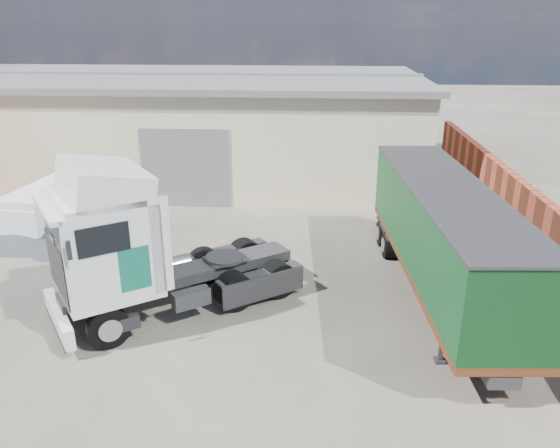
{
  "coord_description": "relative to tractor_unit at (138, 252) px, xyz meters",
  "views": [
    {
      "loc": [
        3.81,
        -13.5,
        8.17
      ],
      "look_at": [
        2.72,
        3.0,
        1.89
      ],
      "focal_mm": 35.0,
      "sensor_mm": 36.0,
      "label": 1
    }
  ],
  "objects": [
    {
      "name": "warehouse",
      "position": [
        -4.89,
        15.76,
        0.66
      ],
      "size": [
        30.6,
        12.6,
        5.42
      ],
      "color": "beige",
      "rests_on": "ground"
    },
    {
      "name": "tractor_unit",
      "position": [
        0.0,
        0.0,
        0.0
      ],
      "size": [
        7.23,
        6.22,
        4.77
      ],
      "rotation": [
        0.0,
        0.0,
        -0.95
      ],
      "color": "black",
      "rests_on": "ground"
    },
    {
      "name": "gravel_heap",
      "position": [
        -6.22,
        5.68,
        -1.52
      ],
      "size": [
        5.97,
        5.91,
        1.04
      ],
      "rotation": [
        0.0,
        0.0,
        -0.21
      ],
      "color": "black",
      "rests_on": "ground"
    },
    {
      "name": "brick_boundary_wall",
      "position": [
        12.6,
        5.76,
        -0.75
      ],
      "size": [
        0.35,
        26.0,
        2.5
      ],
      "primitive_type": "cube",
      "color": "brown",
      "rests_on": "ground"
    },
    {
      "name": "box_trailer",
      "position": [
        8.77,
        1.72,
        0.18
      ],
      "size": [
        2.95,
        10.91,
        3.59
      ],
      "rotation": [
        0.0,
        0.0,
        0.06
      ],
      "color": "#2D2D30",
      "rests_on": "ground"
    },
    {
      "name": "panel_van",
      "position": [
        -5.92,
        6.58,
        -1.09
      ],
      "size": [
        2.33,
        4.52,
        1.77
      ],
      "rotation": [
        0.0,
        0.0,
        -0.14
      ],
      "color": "black",
      "rests_on": "ground"
    },
    {
      "name": "ground",
      "position": [
        1.1,
        -0.24,
        -2.0
      ],
      "size": [
        120.0,
        120.0,
        0.0
      ],
      "primitive_type": "plane",
      "color": "#2B2923",
      "rests_on": "ground"
    }
  ]
}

